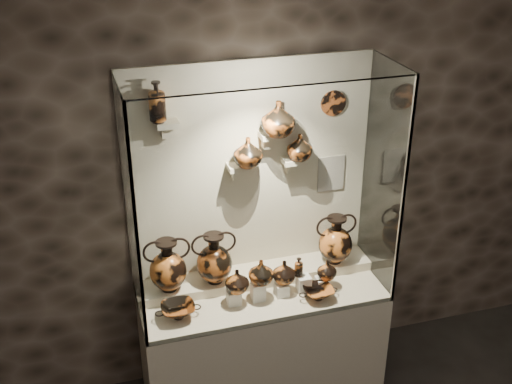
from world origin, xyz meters
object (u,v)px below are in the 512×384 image
ovoid_vase_a (248,152)px  ovoid_vase_c (300,147)px  amphora_right (335,239)px  jug_a (237,281)px  jug_e (327,270)px  jug_b (261,272)px  lekythos_small (299,266)px  kylix_right (318,292)px  lekythos_tall (157,100)px  ovoid_vase_b (278,118)px  amphora_mid (214,258)px  jug_c (284,272)px  kylix_left (178,310)px  amphora_left (168,265)px

ovoid_vase_a → ovoid_vase_c: bearing=-8.1°
amphora_right → ovoid_vase_c: 0.78m
ovoid_vase_a → amphora_right: bearing=-14.1°
jug_a → jug_e: (0.64, 0.00, -0.03)m
jug_b → ovoid_vase_c: size_ratio=0.99×
lekythos_small → kylix_right: bearing=-55.4°
jug_e → ovoid_vase_a: (-0.49, 0.26, 0.84)m
jug_e → lekythos_tall: (-1.05, 0.30, 1.23)m
ovoid_vase_a → ovoid_vase_b: size_ratio=0.86×
lekythos_small → ovoid_vase_b: ovoid_vase_b is taller
jug_e → lekythos_tall: bearing=159.7°
ovoid_vase_a → lekythos_small: bearing=-47.7°
amphora_right → lekythos_tall: 1.64m
lekythos_small → jug_b: bearing=-178.3°
amphora_mid → ovoid_vase_b: (0.46, 0.04, 0.95)m
lekythos_small → ovoid_vase_b: bearing=110.7°
jug_c → kylix_right: size_ratio=0.64×
jug_b → kylix_right: size_ratio=0.68×
lekythos_small → kylix_right: 0.22m
amphora_right → kylix_right: amphora_right is taller
amphora_mid → lekythos_tall: lekythos_tall is taller
jug_e → lekythos_small: (-0.20, 0.03, 0.05)m
kylix_right → lekythos_tall: bearing=170.1°
kylix_left → jug_b: bearing=-14.2°
jug_b → lekythos_tall: 1.33m
lekythos_small → jug_a: bearing=-179.2°
jug_e → kylix_left: bearing=177.3°
jug_b → ovoid_vase_a: 0.81m
lekythos_small → ovoid_vase_c: 0.82m
lekythos_small → ovoid_vase_a: 0.87m
lekythos_small → ovoid_vase_a: (-0.29, 0.23, 0.79)m
lekythos_small → kylix_right: lekythos_small is taller
jug_e → lekythos_small: size_ratio=0.88×
kylix_left → kylix_right: size_ratio=1.10×
jug_b → amphora_mid: bearing=161.9°
amphora_mid → kylix_left: (-0.30, -0.24, -0.20)m
jug_c → kylix_left: bearing=-176.3°
jug_c → jug_e: (0.30, -0.03, -0.02)m
amphora_left → jug_c: 0.79m
amphora_mid → amphora_right: (0.89, 0.00, -0.00)m
amphora_left → kylix_left: amphora_left is taller
amphora_right → ovoid_vase_a: size_ratio=1.82×
jug_a → lekythos_tall: lekythos_tall is taller
jug_b → ovoid_vase_c: (0.35, 0.26, 0.76)m
jug_e → lekythos_small: bearing=167.4°
amphora_right → lekythos_small: amphora_right is taller
jug_c → jug_e: 0.31m
jug_a → lekythos_small: lekythos_small is taller
amphora_left → ovoid_vase_a: 0.93m
jug_c → lekythos_tall: lekythos_tall is taller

